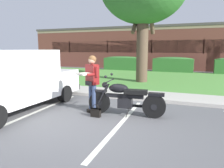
# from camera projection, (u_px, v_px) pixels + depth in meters

# --- Properties ---
(ground_plane) EXTENTS (140.00, 140.00, 0.00)m
(ground_plane) POSITION_uv_depth(u_px,v_px,m) (106.00, 123.00, 5.54)
(ground_plane) COLOR #565659
(curb_strip) EXTENTS (60.00, 0.20, 0.12)m
(curb_strip) POSITION_uv_depth(u_px,v_px,m) (135.00, 98.00, 8.05)
(curb_strip) COLOR #B7B2A8
(curb_strip) RESTS_ON ground
(concrete_walk) EXTENTS (60.00, 1.50, 0.08)m
(concrete_walk) POSITION_uv_depth(u_px,v_px,m) (141.00, 94.00, 8.83)
(concrete_walk) COLOR #B7B2A8
(concrete_walk) RESTS_ON ground
(grass_lawn) EXTENTS (60.00, 8.83, 0.06)m
(grass_lawn) POSITION_uv_depth(u_px,v_px,m) (162.00, 79.00, 13.56)
(grass_lawn) COLOR #518E3D
(grass_lawn) RESTS_ON ground
(stall_stripe_0) EXTENTS (0.35, 4.40, 0.01)m
(stall_stripe_0) POSITION_uv_depth(u_px,v_px,m) (37.00, 111.00, 6.60)
(stall_stripe_0) COLOR silver
(stall_stripe_0) RESTS_ON ground
(stall_stripe_1) EXTENTS (0.35, 4.40, 0.01)m
(stall_stripe_1) POSITION_uv_depth(u_px,v_px,m) (122.00, 122.00, 5.59)
(stall_stripe_1) COLOR silver
(stall_stripe_1) RESTS_ON ground
(motorcycle) EXTENTS (2.24, 0.82, 1.18)m
(motorcycle) POSITION_uv_depth(u_px,v_px,m) (129.00, 99.00, 6.12)
(motorcycle) COLOR black
(motorcycle) RESTS_ON ground
(rider_person) EXTENTS (0.57, 0.66, 1.70)m
(rider_person) POSITION_uv_depth(u_px,v_px,m) (92.00, 79.00, 6.33)
(rider_person) COLOR black
(rider_person) RESTS_ON ground
(handbag) EXTENTS (0.28, 0.13, 0.36)m
(handbag) POSITION_uv_depth(u_px,v_px,m) (96.00, 112.00, 6.04)
(handbag) COLOR black
(handbag) RESTS_ON ground
(parked_suv_adjacent) EXTENTS (2.03, 4.85, 1.86)m
(parked_suv_adjacent) POSITION_uv_depth(u_px,v_px,m) (11.00, 80.00, 6.59)
(parked_suv_adjacent) COLOR white
(parked_suv_adjacent) RESTS_ON ground
(hedge_left) EXTENTS (3.28, 0.90, 1.24)m
(hedge_left) POSITION_uv_depth(u_px,v_px,m) (123.00, 63.00, 19.01)
(hedge_left) COLOR #336B2D
(hedge_left) RESTS_ON ground
(hedge_center_left) EXTENTS (3.15, 0.90, 1.24)m
(hedge_center_left) POSITION_uv_depth(u_px,v_px,m) (173.00, 64.00, 17.42)
(hedge_center_left) COLOR #336B2D
(hedge_center_left) RESTS_ON ground
(brick_building) EXTENTS (25.81, 9.81, 4.00)m
(brick_building) POSITION_uv_depth(u_px,v_px,m) (161.00, 48.00, 23.86)
(brick_building) COLOR brown
(brick_building) RESTS_ON ground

